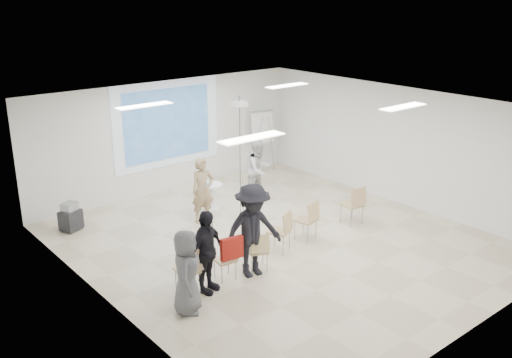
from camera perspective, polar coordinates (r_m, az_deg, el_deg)
floor at (r=12.56m, az=2.35°, el=-6.53°), size 8.00×9.00×0.10m
ceiling at (r=11.60m, az=2.55°, el=7.49°), size 8.00×9.00×0.10m
wall_back at (r=15.53m, az=-8.91°, el=4.25°), size 8.00×0.10×3.00m
wall_left at (r=9.90m, az=-15.28°, el=-4.51°), size 0.10×9.00×3.00m
wall_right at (r=14.91m, az=14.09°, el=3.32°), size 0.10×9.00×3.00m
projection_halo at (r=15.39m, az=-8.85°, el=5.47°), size 3.20×0.01×2.30m
projection_image at (r=15.38m, az=-8.82°, el=5.46°), size 2.60×0.01×1.90m
pedestal_table at (r=14.24m, az=-4.50°, el=-1.60°), size 0.72×0.72×0.69m
player_left at (r=13.34m, az=-5.36°, el=-0.72°), size 0.70×0.52×1.78m
player_right at (r=14.82m, az=0.31°, el=1.26°), size 0.90×0.75×1.74m
controller_left at (r=13.55m, az=-5.37°, el=0.84°), size 0.05×0.11×0.04m
controller_right at (r=14.81m, az=-0.84°, el=2.47°), size 0.05×0.11×0.04m
chair_far_left at (r=10.37m, az=-6.67°, el=-8.80°), size 0.47×0.50×0.89m
chair_left_mid at (r=10.79m, az=-2.96°, el=-7.87°), size 0.42×0.45×0.80m
chair_left_inner at (r=11.13m, az=0.26°, el=-6.98°), size 0.50×0.52×0.80m
chair_center at (r=11.90m, az=2.67°, el=-4.95°), size 0.57×0.58×0.90m
chair_right_inner at (r=12.49m, az=5.30°, el=-3.84°), size 0.51×0.53×0.90m
chair_right_far at (r=13.44m, az=9.82°, el=-2.31°), size 0.49×0.52×0.93m
red_jacket at (r=10.58m, az=-2.44°, el=-6.93°), size 0.45×0.16×0.42m
laptop at (r=11.22m, az=0.09°, el=-7.00°), size 0.35×0.31×0.02m
audience_left at (r=10.26m, az=-5.03°, el=-6.72°), size 1.20×0.94×1.80m
audience_mid at (r=10.74m, az=-0.35°, el=-4.58°), size 1.47×0.97×2.10m
audience_outer at (r=9.71m, az=-6.99°, el=-8.75°), size 0.93×0.98×1.68m
flipchart_easel at (r=16.81m, az=0.64°, el=5.21°), size 0.81×0.63×1.90m
av_cart at (r=13.68m, az=-18.06°, el=-3.69°), size 0.56×0.51×0.67m
ceiling_projector at (r=12.85m, az=-1.64°, el=6.94°), size 0.30×0.25×3.00m
fluor_panel_nw at (r=12.08m, az=-11.09°, el=7.22°), size 1.20×0.30×0.02m
fluor_panel_ne at (r=14.40m, az=3.11°, el=9.31°), size 1.20×0.30×0.02m
fluor_panel_sw at (r=9.23m, az=-0.41°, el=4.14°), size 1.20×0.30×0.02m
fluor_panel_se at (r=12.11m, az=14.50°, el=7.01°), size 1.20×0.30×0.02m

